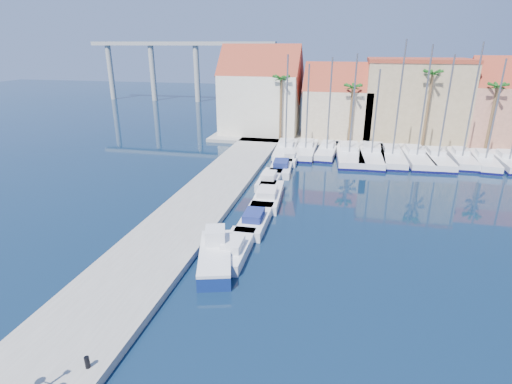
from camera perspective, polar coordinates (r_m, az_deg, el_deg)
ground at (r=21.51m, az=0.37°, el=-20.14°), size 260.00×260.00×0.00m
quay_west at (r=34.83m, az=-9.35°, el=-3.09°), size 6.00×77.00×0.50m
shore_north at (r=65.74m, az=18.36°, el=7.34°), size 54.00×16.00×0.50m
bollard at (r=20.56m, az=-22.97°, el=-21.50°), size 0.23×0.23×0.57m
fishing_boat at (r=27.19m, az=-5.84°, el=-8.91°), size 3.73×6.50×2.16m
motorboat_west_0 at (r=28.29m, az=-3.04°, el=-8.06°), size 1.96×5.86×1.40m
motorboat_west_1 at (r=32.72m, az=-0.13°, el=-3.90°), size 2.17×6.51×1.40m
motorboat_west_2 at (r=37.72m, az=1.74°, el=-0.51°), size 2.82×7.44×1.40m
motorboat_west_3 at (r=42.33m, az=1.96°, el=1.86°), size 2.07×6.26×1.40m
motorboat_west_4 at (r=46.86m, az=3.65°, el=3.68°), size 2.87×7.42×1.40m
motorboat_west_5 at (r=50.52m, az=4.98°, el=4.89°), size 1.77×5.51×1.40m
sailboat_0 at (r=54.31m, az=4.30°, el=6.10°), size 3.27×10.23×12.75m
sailboat_1 at (r=54.50m, az=7.16°, el=6.04°), size 2.59×9.78×11.64m
sailboat_2 at (r=54.35m, az=10.13°, el=5.87°), size 2.83×8.86×12.46m
sailboat_3 at (r=53.40m, az=13.10°, el=5.35°), size 3.94×11.93×12.93m
sailboat_4 at (r=53.74m, az=16.14°, el=5.14°), size 3.52×12.04×11.17m
sailboat_5 at (r=53.87m, az=18.81°, el=4.95°), size 2.96×10.49×14.50m
sailboat_6 at (r=54.53m, az=21.85°, el=4.74°), size 3.32×10.72×13.95m
sailboat_7 at (r=54.65m, az=24.41°, el=4.41°), size 2.94×9.73×12.89m
sailboat_8 at (r=56.16m, az=27.25°, el=4.39°), size 2.53×9.01×14.21m
sailboat_9 at (r=56.32m, az=29.82°, el=3.96°), size 3.03×8.91×12.44m
sailboat_10 at (r=57.40m, az=32.27°, el=3.80°), size 2.48×8.99×14.42m
building_0 at (r=64.82m, az=0.74°, el=13.83°), size 12.30×9.00×13.50m
building_1 at (r=63.57m, az=11.62°, el=12.18°), size 10.30×8.00×11.00m
building_2 at (r=65.12m, az=21.63°, el=12.24°), size 14.20×10.20×11.50m
building_3 at (r=67.02m, az=32.01°, el=10.45°), size 10.30×8.00×12.00m
palm_0 at (r=58.93m, az=3.64°, el=15.63°), size 2.60×2.60×10.15m
palm_1 at (r=58.25m, az=13.67°, el=14.12°), size 2.60×2.60×9.15m
palm_2 at (r=59.03m, az=23.89°, el=14.92°), size 2.60×2.60×11.15m
palm_3 at (r=61.07m, az=31.22°, el=12.54°), size 2.60×2.60×9.65m
viaduct at (r=106.87m, az=-11.22°, el=18.08°), size 48.00×2.20×14.45m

